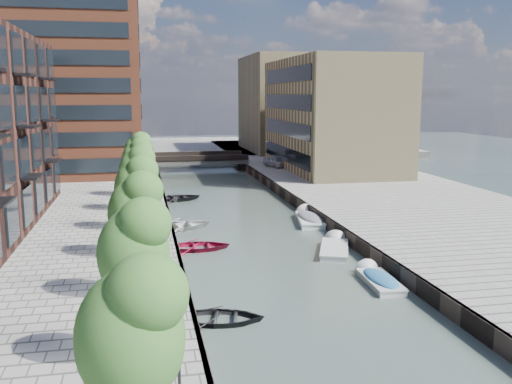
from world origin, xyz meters
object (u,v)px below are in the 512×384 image
object	(u,v)px
tree_0	(130,329)
sloop_4	(177,200)
motorboat_3	(378,280)
tree_4	(136,170)
car	(276,162)
motorboat_2	(335,249)
tree_3	(136,185)
bridge	(200,160)
tree_5	(137,159)
tree_1	(133,248)
tree_2	(135,209)
tree_6	(137,151)
sloop_2	(198,250)
sloop_0	(221,322)
sloop_3	(182,229)
motorboat_4	(309,219)

from	to	relation	value
tree_0	sloop_4	distance (m)	44.82
motorboat_3	tree_4	bearing A→B (deg)	139.00
motorboat_3	car	bearing A→B (deg)	84.07
tree_0	tree_4	size ratio (longest dim) A/B	1.00
motorboat_2	tree_3	bearing A→B (deg)	-169.37
bridge	tree_5	bearing A→B (deg)	-104.44
tree_5	bridge	bearing A→B (deg)	75.56
tree_1	tree_5	distance (m)	28.00
car	tree_1	bearing A→B (deg)	-130.53
tree_5	sloop_4	xyz separation A→B (m)	(3.78, 9.34, -5.31)
tree_2	car	xyz separation A→B (m)	(17.87, 46.82, -3.59)
tree_6	sloop_2	size ratio (longest dim) A/B	1.34
bridge	tree_5	world-z (taller)	tree_5
tree_2	tree_3	size ratio (longest dim) A/B	1.00
tree_1	motorboat_3	world-z (taller)	tree_1
tree_6	sloop_2	world-z (taller)	tree_6
tree_1	motorboat_3	bearing A→B (deg)	35.49
tree_5	motorboat_2	distance (m)	18.25
tree_2	sloop_0	distance (m)	6.64
sloop_0	tree_5	bearing A→B (deg)	21.79
motorboat_2	car	distance (m)	37.69
tree_3	motorboat_2	distance (m)	14.35
sloop_3	car	xyz separation A→B (m)	(14.54, 29.03, 1.72)
tree_2	car	size ratio (longest dim) A/B	1.41
sloop_2	motorboat_2	world-z (taller)	motorboat_2
tree_5	car	xyz separation A→B (m)	(17.87, 25.82, -3.59)
sloop_3	motorboat_3	world-z (taller)	motorboat_3
sloop_0	motorboat_3	bearing A→B (deg)	-55.93
bridge	sloop_2	distance (m)	42.79
car	tree_5	bearing A→B (deg)	-146.85
tree_3	tree_5	bearing A→B (deg)	90.00
tree_4	sloop_2	world-z (taller)	tree_4
tree_5	motorboat_4	xyz separation A→B (m)	(13.99, -2.67, -5.08)
tree_4	motorboat_3	distance (m)	18.32
tree_5	motorboat_2	size ratio (longest dim) A/B	1.09
bridge	tree_5	xyz separation A→B (m)	(-8.50, -33.00, 3.92)
tree_3	tree_6	xyz separation A→B (m)	(0.00, 21.00, 0.00)
sloop_4	tree_0	bearing A→B (deg)	162.68
sloop_0	sloop_2	world-z (taller)	sloop_2
tree_2	sloop_3	size ratio (longest dim) A/B	1.20
tree_5	sloop_0	bearing A→B (deg)	-80.44
sloop_0	sloop_4	size ratio (longest dim) A/B	0.86
tree_5	tree_6	xyz separation A→B (m)	(0.00, 7.00, 0.00)
car	motorboat_4	bearing A→B (deg)	-119.91
motorboat_3	car	world-z (taller)	car
sloop_2	motorboat_4	xyz separation A→B (m)	(10.00, 6.85, 0.23)
tree_4	car	world-z (taller)	tree_4
sloop_0	car	bearing A→B (deg)	-4.10
bridge	tree_6	xyz separation A→B (m)	(-8.50, -26.00, 3.92)
motorboat_4	car	world-z (taller)	car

